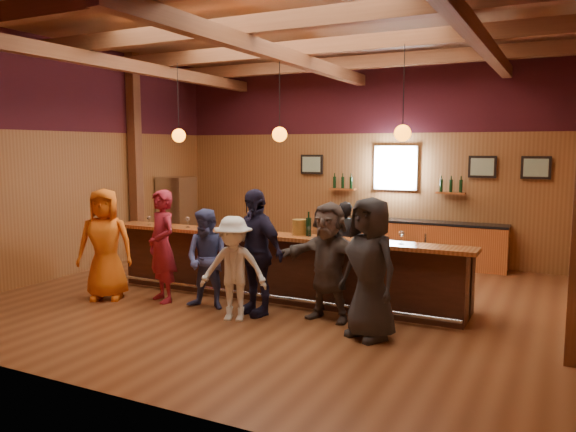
{
  "coord_description": "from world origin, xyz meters",
  "views": [
    {
      "loc": [
        4.17,
        -8.05,
        2.5
      ],
      "look_at": [
        0.0,
        0.3,
        1.35
      ],
      "focal_mm": 35.0,
      "sensor_mm": 36.0,
      "label": 1
    }
  ],
  "objects": [
    {
      "name": "bottle_a",
      "position": [
        0.56,
        -0.1,
        1.26
      ],
      "size": [
        0.08,
        0.08,
        0.39
      ],
      "color": "black",
      "rests_on": "bar_counter"
    },
    {
      "name": "customer_brown",
      "position": [
        1.15,
        -0.7,
        0.86
      ],
      "size": [
        1.64,
        0.65,
        1.73
      ],
      "primitive_type": "imported",
      "rotation": [
        0.0,
        0.0,
        -0.09
      ],
      "color": "#4C413C",
      "rests_on": "ground"
    },
    {
      "name": "glass_d",
      "position": [
        -1.18,
        -0.16,
        1.24
      ],
      "size": [
        0.08,
        0.08,
        0.19
      ],
      "color": "silver",
      "rests_on": "bar_counter"
    },
    {
      "name": "glass_h",
      "position": [
        2.07,
        -0.18,
        1.25
      ],
      "size": [
        0.09,
        0.09,
        0.2
      ],
      "color": "silver",
      "rests_on": "bar_counter"
    },
    {
      "name": "bartender",
      "position": [
        0.6,
        1.4,
        0.77
      ],
      "size": [
        0.56,
        0.37,
        1.53
      ],
      "primitive_type": "imported",
      "rotation": [
        0.0,
        0.0,
        3.16
      ],
      "color": "black",
      "rests_on": "ground"
    },
    {
      "name": "room",
      "position": [
        0.0,
        0.06,
        3.21
      ],
      "size": [
        9.04,
        9.0,
        4.52
      ],
      "color": "brown",
      "rests_on": "ground"
    },
    {
      "name": "customer_navy",
      "position": [
        0.05,
        -0.91,
        0.95
      ],
      "size": [
        1.2,
        0.79,
        1.89
      ],
      "primitive_type": "imported",
      "rotation": [
        0.0,
        0.0,
        -0.33
      ],
      "color": "#1C1932",
      "rests_on": "ground"
    },
    {
      "name": "wine_shelves",
      "position": [
        0.8,
        3.88,
        1.62
      ],
      "size": [
        3.0,
        0.18,
        0.3
      ],
      "color": "#92421A",
      "rests_on": "room"
    },
    {
      "name": "customer_orange",
      "position": [
        -2.58,
        -1.27,
        0.92
      ],
      "size": [
        1.07,
        0.95,
        1.83
      ],
      "primitive_type": "imported",
      "rotation": [
        0.0,
        0.0,
        0.51
      ],
      "color": "orange",
      "rests_on": "ground"
    },
    {
      "name": "customer_denim",
      "position": [
        -0.73,
        -0.99,
        0.78
      ],
      "size": [
        0.83,
        0.68,
        1.56
      ],
      "primitive_type": "imported",
      "rotation": [
        0.0,
        0.0,
        0.13
      ],
      "color": "#414983",
      "rests_on": "ground"
    },
    {
      "name": "customer_white",
      "position": [
        -0.07,
        -1.32,
        0.76
      ],
      "size": [
        1.1,
        0.83,
        1.52
      ],
      "primitive_type": "imported",
      "rotation": [
        0.0,
        0.0,
        0.3
      ],
      "color": "white",
      "rests_on": "ground"
    },
    {
      "name": "ice_bucket",
      "position": [
        0.39,
        -0.07,
        1.23
      ],
      "size": [
        0.23,
        0.23,
        0.25
      ],
      "primitive_type": "cylinder",
      "color": "olive",
      "rests_on": "bar_counter"
    },
    {
      "name": "framed_pictures",
      "position": [
        1.67,
        3.94,
        2.1
      ],
      "size": [
        5.35,
        0.05,
        0.45
      ],
      "color": "black",
      "rests_on": "room"
    },
    {
      "name": "glass_g",
      "position": [
        1.55,
        -0.14,
        1.23
      ],
      "size": [
        0.07,
        0.07,
        0.17
      ],
      "color": "silver",
      "rests_on": "bar_counter"
    },
    {
      "name": "glass_c",
      "position": [
        -1.71,
        -0.18,
        1.25
      ],
      "size": [
        0.08,
        0.08,
        0.19
      ],
      "color": "silver",
      "rests_on": "bar_counter"
    },
    {
      "name": "glass_b",
      "position": [
        -2.15,
        -0.15,
        1.24
      ],
      "size": [
        0.08,
        0.08,
        0.18
      ],
      "color": "silver",
      "rests_on": "bar_counter"
    },
    {
      "name": "pendant_lights",
      "position": [
        0.0,
        0.0,
        2.71
      ],
      "size": [
        4.24,
        0.24,
        1.37
      ],
      "color": "black",
      "rests_on": "room"
    },
    {
      "name": "customer_redvest",
      "position": [
        -1.64,
        -0.98,
        0.91
      ],
      "size": [
        0.79,
        0.69,
        1.82
      ],
      "primitive_type": "imported",
      "rotation": [
        0.0,
        0.0,
        -0.46
      ],
      "color": "maroon",
      "rests_on": "ground"
    },
    {
      "name": "back_bar_cabinet",
      "position": [
        1.2,
        3.72,
        0.48
      ],
      "size": [
        4.0,
        0.52,
        0.95
      ],
      "color": "#92421A",
      "rests_on": "ground"
    },
    {
      "name": "stainless_fridge",
      "position": [
        -4.1,
        2.6,
        0.9
      ],
      "size": [
        0.7,
        0.7,
        1.8
      ],
      "primitive_type": "cube",
      "color": "silver",
      "rests_on": "ground"
    },
    {
      "name": "bottle_b",
      "position": [
        0.76,
        -0.1,
        1.23
      ],
      "size": [
        0.07,
        0.07,
        0.31
      ],
      "color": "black",
      "rests_on": "bar_counter"
    },
    {
      "name": "window",
      "position": [
        0.8,
        3.95,
        2.05
      ],
      "size": [
        0.95,
        0.09,
        0.95
      ],
      "color": "silver",
      "rests_on": "room"
    },
    {
      "name": "bar_counter",
      "position": [
        0.02,
        0.15,
        0.52
      ],
      "size": [
        6.3,
        1.07,
        1.11
      ],
      "color": "black",
      "rests_on": "ground"
    },
    {
      "name": "glass_a",
      "position": [
        -2.51,
        -0.25,
        1.23
      ],
      "size": [
        0.07,
        0.07,
        0.17
      ],
      "color": "silver",
      "rests_on": "bar_counter"
    },
    {
      "name": "customer_dark",
      "position": [
        1.93,
        -1.18,
        0.93
      ],
      "size": [
        1.08,
        0.95,
        1.86
      ],
      "primitive_type": "imported",
      "rotation": [
        0.0,
        0.0,
        -0.48
      ],
      "color": "#242427",
      "rests_on": "ground"
    },
    {
      "name": "glass_f",
      "position": [
        0.59,
        -0.14,
        1.23
      ],
      "size": [
        0.07,
        0.07,
        0.16
      ],
      "color": "silver",
      "rests_on": "bar_counter"
    },
    {
      "name": "glass_e",
      "position": [
        -0.39,
        -0.23,
        1.25
      ],
      "size": [
        0.09,
        0.09,
        0.2
      ],
      "color": "silver",
      "rests_on": "bar_counter"
    }
  ]
}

